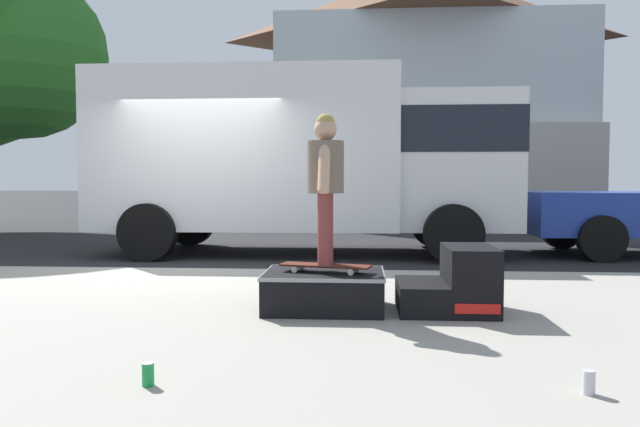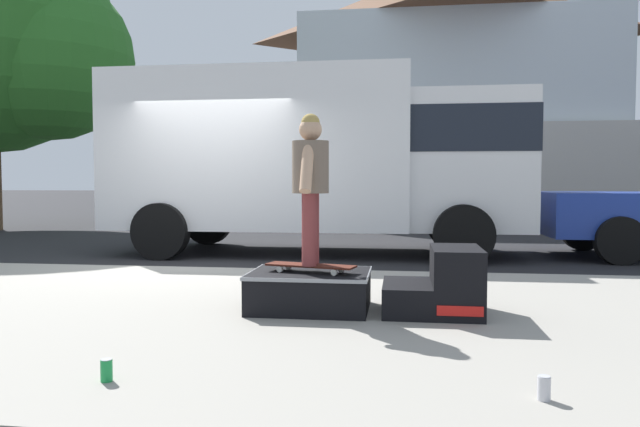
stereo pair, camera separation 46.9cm
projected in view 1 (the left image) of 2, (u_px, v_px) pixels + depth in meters
The scene contains 10 objects.
ground_plane at pixel (182, 271), 8.20m from camera, with size 140.00×140.00×0.00m, color black.
sidewalk_slab at pixel (80, 316), 5.21m from camera, with size 50.00×5.00×0.12m, color gray.
skate_box at pixel (324, 289), 5.20m from camera, with size 1.04×0.80×0.33m.
kicker_ramp at pixel (454, 284), 5.12m from camera, with size 0.82×0.74×0.56m.
skateboard at pixel (325, 266), 5.13m from camera, with size 0.81×0.38×0.07m.
skater_kid at pixel (325, 176), 5.09m from camera, with size 0.31×0.66×1.29m.
soda_can at pixel (589, 382), 3.13m from camera, with size 0.07×0.07×0.13m.
soda_can_b at pixel (148, 374), 3.26m from camera, with size 0.07×0.07×0.13m.
box_truck at pixel (306, 154), 10.20m from camera, with size 6.91×2.63×3.05m.
house_behind at pixel (422, 92), 20.05m from camera, with size 9.54×8.23×8.40m.
Camera 1 is at (2.45, -8.00, 1.24)m, focal length 33.49 mm.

